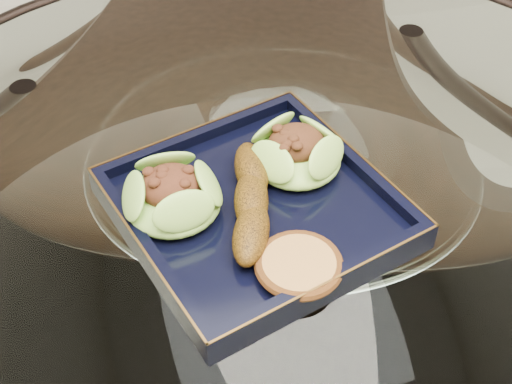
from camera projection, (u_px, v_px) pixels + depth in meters
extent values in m
cylinder|color=white|center=(281.00, 192.00, 0.81)|extent=(1.10, 1.10, 0.01)
torus|color=black|center=(281.00, 192.00, 0.81)|extent=(1.13, 1.13, 0.02)
cylinder|color=black|center=(380.00, 210.00, 1.32)|extent=(0.04, 0.04, 0.75)
cylinder|color=black|center=(75.00, 268.00, 1.22)|extent=(0.04, 0.04, 0.75)
cube|color=black|center=(247.00, 148.00, 1.36)|extent=(0.50, 0.50, 0.04)
cylinder|color=black|center=(154.00, 280.00, 1.42)|extent=(0.03, 0.03, 0.41)
cylinder|color=black|center=(321.00, 298.00, 1.39)|extent=(0.03, 0.03, 0.41)
cylinder|color=black|center=(188.00, 169.00, 1.65)|extent=(0.03, 0.03, 0.41)
cylinder|color=black|center=(330.00, 182.00, 1.62)|extent=(0.03, 0.03, 0.41)
cube|color=black|center=(256.00, 212.00, 0.77)|extent=(0.34, 0.34, 0.02)
ellipsoid|color=#69A02E|center=(172.00, 198.00, 0.74)|extent=(0.13, 0.13, 0.04)
ellipsoid|color=#76AD32|center=(297.00, 154.00, 0.79)|extent=(0.11, 0.11, 0.04)
ellipsoid|color=#653E0A|center=(251.00, 200.00, 0.75)|extent=(0.08, 0.17, 0.03)
cylinder|color=#BE823F|center=(299.00, 266.00, 0.69)|extent=(0.10, 0.10, 0.01)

